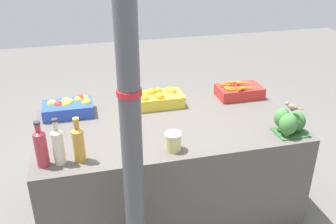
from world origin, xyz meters
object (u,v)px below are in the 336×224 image
(support_pole, at_px, (130,113))
(juice_bottle_amber, at_px, (79,143))
(juice_bottle_cloudy, at_px, (58,145))
(broccoli_pile, at_px, (290,122))
(juice_bottle_ruby, at_px, (41,147))
(pickle_jar, at_px, (173,141))
(sparrow_bird, at_px, (292,107))
(apple_crate, at_px, (69,107))
(carrot_crate, at_px, (239,91))
(orange_crate, at_px, (158,98))

(support_pole, height_order, juice_bottle_amber, support_pole)
(support_pole, xyz_separation_m, juice_bottle_cloudy, (-0.39, 0.38, -0.35))
(broccoli_pile, xyz_separation_m, juice_bottle_ruby, (-1.64, 0.00, 0.04))
(pickle_jar, xyz_separation_m, sparrow_bird, (0.84, 0.02, 0.14))
(juice_bottle_ruby, distance_m, juice_bottle_amber, 0.22)
(juice_bottle_ruby, xyz_separation_m, pickle_jar, (0.80, -0.02, -0.07))
(apple_crate, relative_size, juice_bottle_ruby, 1.26)
(support_pole, height_order, carrot_crate, support_pole)
(orange_crate, distance_m, pickle_jar, 0.69)
(carrot_crate, xyz_separation_m, juice_bottle_cloudy, (-1.46, -0.66, 0.07))
(juice_bottle_ruby, distance_m, sparrow_bird, 1.64)
(juice_bottle_cloudy, xyz_separation_m, juice_bottle_amber, (0.12, -0.00, -0.00))
(broccoli_pile, bearing_deg, orange_crate, 139.14)
(support_pole, bearing_deg, sparrow_bird, 18.46)
(carrot_crate, bearing_deg, juice_bottle_amber, -153.79)
(carrot_crate, height_order, juice_bottle_ruby, juice_bottle_ruby)
(apple_crate, bearing_deg, broccoli_pile, -24.65)
(carrot_crate, distance_m, juice_bottle_amber, 1.50)
(orange_crate, height_order, juice_bottle_amber, juice_bottle_amber)
(apple_crate, bearing_deg, carrot_crate, -0.52)
(juice_bottle_ruby, height_order, pickle_jar, juice_bottle_ruby)
(apple_crate, bearing_deg, orange_crate, -0.41)
(support_pole, xyz_separation_m, broccoli_pile, (1.15, 0.38, -0.39))
(juice_bottle_ruby, bearing_deg, juice_bottle_cloudy, -0.00)
(juice_bottle_cloudy, bearing_deg, support_pole, -44.65)
(support_pole, bearing_deg, orange_crate, 70.45)
(sparrow_bird, bearing_deg, juice_bottle_ruby, 53.34)
(carrot_crate, distance_m, sparrow_bird, 0.68)
(orange_crate, bearing_deg, support_pole, -109.55)
(broccoli_pile, height_order, juice_bottle_amber, juice_bottle_amber)
(apple_crate, xyz_separation_m, carrot_crate, (1.39, -0.01, -0.01))
(broccoli_pile, distance_m, juice_bottle_ruby, 1.64)
(juice_bottle_ruby, relative_size, sparrow_bird, 2.56)
(orange_crate, distance_m, carrot_crate, 0.70)
(orange_crate, bearing_deg, juice_bottle_amber, -133.96)
(apple_crate, distance_m, broccoli_pile, 1.62)
(broccoli_pile, xyz_separation_m, sparrow_bird, (0.00, 0.00, 0.12))
(apple_crate, distance_m, juice_bottle_cloudy, 0.68)
(orange_crate, height_order, sparrow_bird, sparrow_bird)
(orange_crate, xyz_separation_m, broccoli_pile, (0.78, -0.67, 0.03))
(orange_crate, height_order, pickle_jar, orange_crate)
(broccoli_pile, height_order, pickle_jar, broccoli_pile)
(sparrow_bird, bearing_deg, apple_crate, 28.84)
(carrot_crate, distance_m, broccoli_pile, 0.67)
(juice_bottle_cloudy, distance_m, juice_bottle_amber, 0.12)
(apple_crate, xyz_separation_m, pickle_jar, (0.64, -0.69, 0.00))
(orange_crate, bearing_deg, juice_bottle_cloudy, -138.79)
(juice_bottle_ruby, bearing_deg, juice_bottle_amber, -0.00)
(apple_crate, bearing_deg, juice_bottle_cloudy, -95.50)
(apple_crate, xyz_separation_m, sparrow_bird, (1.48, -0.67, 0.14))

